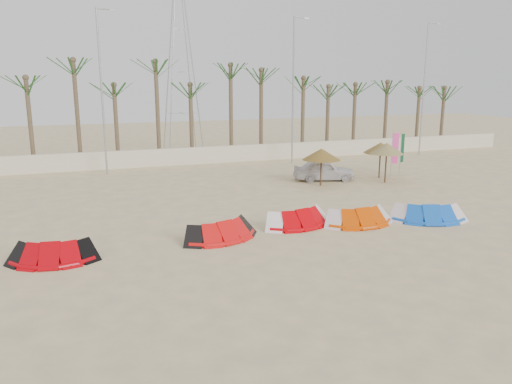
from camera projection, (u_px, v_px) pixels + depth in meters
name	position (u px, v px, depth m)	size (l,w,h in m)	color
ground	(311.00, 261.00, 18.30)	(120.00, 120.00, 0.00)	#DEC086
boundary_wall	(186.00, 156.00, 38.34)	(60.00, 0.30, 1.30)	beige
palm_line	(188.00, 79.00, 38.62)	(52.00, 4.00, 7.70)	brown
lamp_b	(102.00, 90.00, 33.39)	(1.25, 0.14, 11.00)	#A5A8AD
lamp_c	(293.00, 88.00, 37.98)	(1.25, 0.14, 11.00)	#A5A8AD
lamp_d	(424.00, 87.00, 41.91)	(1.25, 0.14, 11.00)	#A5A8AD
pylon	(183.00, 153.00, 44.31)	(3.00, 3.00, 14.00)	#A5A8AD
kite_red_left	(53.00, 249.00, 18.30)	(3.31, 1.94, 0.90)	#B10008
kite_red_mid	(220.00, 228.00, 20.90)	(3.63, 2.33, 0.90)	red
kite_red_right	(296.00, 215.00, 22.77)	(3.59, 2.12, 0.90)	#C50006
kite_orange	(356.00, 214.00, 22.96)	(3.33, 1.56, 0.90)	#D73F00
kite_blue	(424.00, 211.00, 23.56)	(3.84, 2.57, 0.90)	blue
parasol_left	(321.00, 154.00, 30.56)	(2.35, 2.35, 2.32)	#4C331E
parasol_mid	(387.00, 148.00, 31.37)	(2.11, 2.11, 2.56)	#4C331E
parasol_right	(381.00, 148.00, 32.90)	(2.23, 2.23, 2.38)	#4C331E
flag_pink	(394.00, 149.00, 33.32)	(0.44, 0.15, 3.15)	#A5A8AD
flag_green	(403.00, 150.00, 33.91)	(0.43, 0.20, 3.00)	#A5A8AD
car	(324.00, 170.00, 32.46)	(1.57, 3.91, 1.33)	silver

